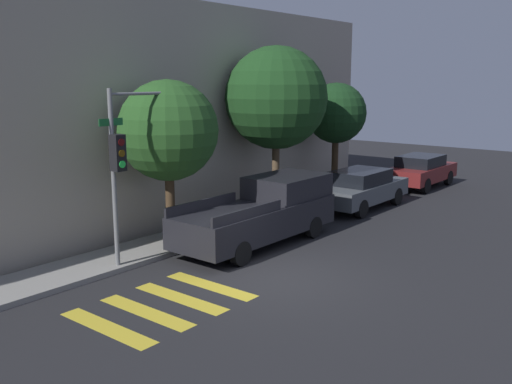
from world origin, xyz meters
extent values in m
plane|color=black|center=(0.00, 0.00, 0.00)|extent=(60.00, 60.00, 0.00)
cube|color=gray|center=(0.00, 4.09, 0.07)|extent=(26.00, 1.77, 0.14)
cube|color=#A89E8E|center=(0.00, 8.37, 3.66)|extent=(26.00, 6.00, 7.32)
cube|color=gold|center=(-4.32, 0.80, 0.00)|extent=(0.45, 2.60, 0.00)
cube|color=gold|center=(-3.33, 0.80, 0.00)|extent=(0.45, 2.60, 0.00)
cube|color=gold|center=(-2.33, 0.80, 0.00)|extent=(0.45, 2.60, 0.00)
cube|color=gold|center=(-1.34, 0.80, 0.00)|extent=(0.45, 2.60, 0.00)
cylinder|color=slate|center=(-2.00, 3.45, 2.30)|extent=(0.12, 0.12, 4.61)
cube|color=black|center=(-2.00, 3.24, 3.05)|extent=(0.30, 0.30, 0.90)
cylinder|color=#4C0C0C|center=(-2.00, 3.08, 3.32)|extent=(0.18, 0.02, 0.18)
cylinder|color=#593D0A|center=(-2.00, 3.08, 3.05)|extent=(0.18, 0.02, 0.18)
cylinder|color=#26E54C|center=(-2.00, 3.08, 2.78)|extent=(0.18, 0.02, 0.18)
cube|color=#19662D|center=(-2.00, 3.45, 3.79)|extent=(0.70, 0.02, 0.18)
cylinder|color=slate|center=(-1.10, 3.45, 4.46)|extent=(1.79, 0.08, 0.08)
sphere|color=#F9E5B2|center=(-0.21, 3.45, 4.36)|extent=(0.36, 0.36, 0.36)
cube|color=black|center=(1.99, 2.10, 0.77)|extent=(5.59, 1.91, 0.87)
cube|color=black|center=(3.53, 2.10, 1.55)|extent=(2.51, 1.76, 0.69)
cube|color=black|center=(0.60, 2.94, 1.35)|extent=(2.79, 0.08, 0.28)
cube|color=black|center=(0.60, 1.26, 1.35)|extent=(2.79, 0.08, 0.28)
cylinder|color=black|center=(3.73, 2.97, 0.33)|extent=(0.66, 0.22, 0.66)
cylinder|color=black|center=(3.73, 1.23, 0.33)|extent=(0.66, 0.22, 0.66)
cylinder|color=black|center=(0.26, 2.97, 0.33)|extent=(0.66, 0.22, 0.66)
cylinder|color=black|center=(0.26, 1.23, 0.33)|extent=(0.66, 0.22, 0.66)
cube|color=#4C5156|center=(8.30, 2.10, 0.65)|extent=(4.51, 1.77, 0.64)
cube|color=black|center=(8.19, 2.10, 1.22)|extent=(2.35, 1.56, 0.50)
cylinder|color=black|center=(9.70, 2.89, 0.33)|extent=(0.66, 0.22, 0.66)
cylinder|color=black|center=(9.70, 1.31, 0.33)|extent=(0.66, 0.22, 0.66)
cylinder|color=black|center=(6.90, 2.89, 0.33)|extent=(0.66, 0.22, 0.66)
cylinder|color=black|center=(6.90, 1.31, 0.33)|extent=(0.66, 0.22, 0.66)
cube|color=maroon|center=(13.88, 2.10, 0.65)|extent=(4.23, 1.76, 0.64)
cube|color=black|center=(13.77, 2.10, 1.21)|extent=(2.20, 1.55, 0.48)
cylinder|color=black|center=(15.19, 2.89, 0.33)|extent=(0.66, 0.22, 0.66)
cylinder|color=black|center=(15.19, 1.31, 0.33)|extent=(0.66, 0.22, 0.66)
cylinder|color=black|center=(12.56, 2.89, 0.33)|extent=(0.66, 0.22, 0.66)
cylinder|color=black|center=(12.56, 1.31, 0.33)|extent=(0.66, 0.22, 0.66)
cylinder|color=#42301E|center=(0.34, 3.98, 1.16)|extent=(0.27, 0.27, 2.32)
sphere|color=#234C1E|center=(0.34, 3.98, 3.39)|extent=(2.87, 2.87, 2.87)
cylinder|color=brown|center=(5.41, 3.98, 1.42)|extent=(0.27, 0.27, 2.84)
sphere|color=#193D19|center=(5.41, 3.98, 4.18)|extent=(3.58, 3.58, 3.58)
cylinder|color=#42301E|center=(9.46, 3.98, 1.28)|extent=(0.27, 0.27, 2.55)
sphere|color=#143316|center=(9.46, 3.98, 3.47)|extent=(2.44, 2.44, 2.44)
camera|label=1|loc=(-10.64, -8.10, 4.83)|focal=40.00mm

